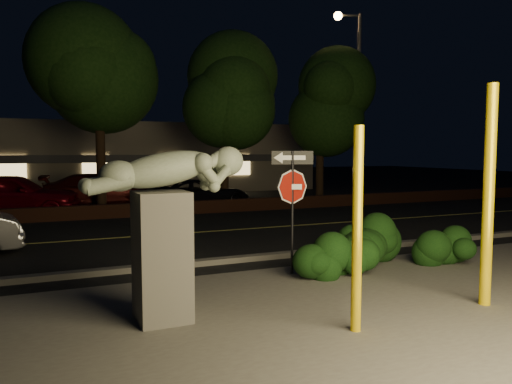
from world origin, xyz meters
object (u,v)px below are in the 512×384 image
sculpture (164,214)px  streetlight (355,90)px  yellow_pole_left (357,230)px  parked_car_red (11,195)px  parked_car_dark (199,194)px  parked_car_darkred (102,190)px  signpost (292,187)px  yellow_pole_right (489,196)px

sculpture → streetlight: 18.59m
yellow_pole_left → parked_car_red: size_ratio=0.58×
yellow_pole_left → parked_car_dark: yellow_pole_left is taller
sculpture → parked_car_red: size_ratio=0.52×
sculpture → parked_car_dark: 14.00m
streetlight → parked_car_darkred: bearing=-174.3°
yellow_pole_left → signpost: 3.22m
yellow_pole_left → signpost: bearing=77.9°
parked_car_red → parked_car_dark: parked_car_red is taller
yellow_pole_left → streetlight: (10.14, 14.81, 3.93)m
yellow_pole_right → parked_car_darkred: 17.39m
signpost → parked_car_darkred: (-2.06, 13.92, -1.02)m
sculpture → parked_car_red: (-2.58, 13.30, -0.73)m
parked_car_red → parked_car_darkred: bearing=-43.5°
streetlight → yellow_pole_right: bearing=-100.6°
parked_car_dark → streetlight: bearing=-102.0°
signpost → parked_car_dark: bearing=96.1°
signpost → parked_car_dark: size_ratio=0.56×
streetlight → parked_car_red: (-14.98, -0.03, -4.51)m
signpost → parked_car_red: size_ratio=0.51×
yellow_pole_right → sculpture: bearing=164.6°
streetlight → parked_car_dark: streetlight is taller
parked_car_darkred → parked_car_dark: parked_car_darkred is taller
yellow_pole_left → sculpture: yellow_pole_left is taller
yellow_pole_left → streetlight: bearing=55.6°
streetlight → parked_car_darkred: streetlight is taller
signpost → streetlight: 15.45m
yellow_pole_right → parked_car_dark: bearing=91.0°
yellow_pole_right → signpost: yellow_pole_right is taller
sculpture → parked_car_darkred: sculpture is taller
yellow_pole_left → parked_car_red: yellow_pole_left is taller
sculpture → yellow_pole_left: bearing=-34.5°
streetlight → parked_car_dark: (-7.84, -0.13, -4.72)m
parked_car_dark → parked_car_red: bearing=76.3°
parked_car_darkred → parked_car_red: bearing=128.6°
sculpture → parked_car_dark: sculpture is taller
yellow_pole_right → parked_car_red: (-7.39, 14.62, -0.93)m
parked_car_darkred → parked_car_dark: bearing=-117.6°
parked_car_darkred → sculpture: bearing=-178.1°
streetlight → parked_car_red: streetlight is taller
yellow_pole_left → parked_car_dark: size_ratio=0.64×
yellow_pole_right → parked_car_dark: 14.58m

